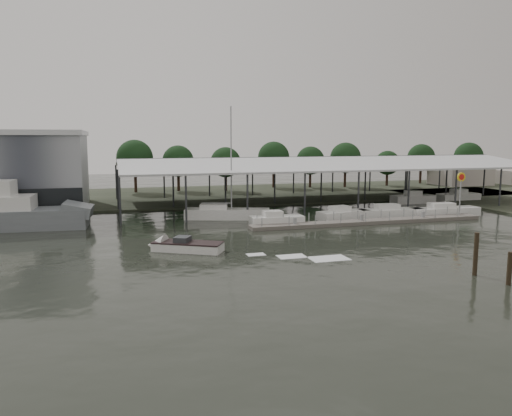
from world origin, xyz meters
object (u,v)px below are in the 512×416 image
object	(u,v)px
white_sailboat	(226,213)
speedboat_underway	(182,246)
grey_trawler	(7,215)
shell_fuel_sign	(461,186)

from	to	relation	value
white_sailboat	speedboat_underway	bearing A→B (deg)	-97.68
grey_trawler	white_sailboat	bearing A→B (deg)	4.69
grey_trawler	white_sailboat	size ratio (longest dim) A/B	1.29
white_sailboat	speedboat_underway	size ratio (longest dim) A/B	0.84
shell_fuel_sign	grey_trawler	xyz separation A→B (m)	(-50.54, 7.63, -2.35)
grey_trawler	speedboat_underway	distance (m)	22.41
shell_fuel_sign	speedboat_underway	distance (m)	35.37
grey_trawler	speedboat_underway	bearing A→B (deg)	-39.29
shell_fuel_sign	white_sailboat	world-z (taller)	white_sailboat
white_sailboat	grey_trawler	bearing A→B (deg)	-161.55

